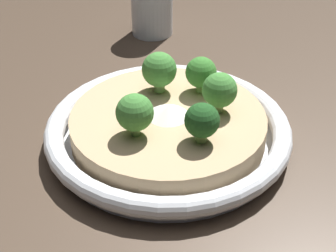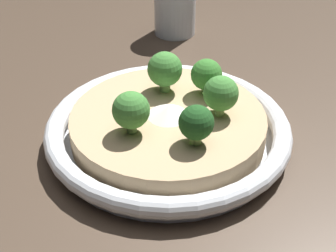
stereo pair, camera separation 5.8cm
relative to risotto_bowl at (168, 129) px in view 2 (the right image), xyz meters
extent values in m
plane|color=#47382B|center=(0.00, 0.00, -0.02)|extent=(6.00, 6.00, 0.00)
cylinder|color=silver|center=(0.00, 0.00, -0.01)|extent=(0.26, 0.26, 0.01)
torus|color=silver|center=(0.00, 0.00, 0.00)|extent=(0.28, 0.28, 0.02)
cylinder|color=tan|center=(0.00, 0.00, 0.00)|extent=(0.22, 0.22, 0.03)
cone|color=white|center=(0.00, 0.00, 0.02)|extent=(0.05, 0.05, 0.01)
cylinder|color=#668E47|center=(0.02, -0.05, 0.03)|extent=(0.02, 0.02, 0.02)
sphere|color=#428438|center=(0.02, -0.05, 0.05)|extent=(0.04, 0.04, 0.04)
cylinder|color=#84A856|center=(-0.05, -0.02, 0.03)|extent=(0.01, 0.01, 0.02)
sphere|color=#428438|center=(-0.05, -0.02, 0.05)|extent=(0.04, 0.04, 0.04)
cylinder|color=#759E4C|center=(-0.05, 0.04, 0.03)|extent=(0.02, 0.02, 0.02)
sphere|color=#1E4C1E|center=(-0.05, 0.04, 0.04)|extent=(0.04, 0.04, 0.04)
cylinder|color=#759E4C|center=(-0.02, -0.06, 0.03)|extent=(0.01, 0.01, 0.02)
sphere|color=#387A2D|center=(-0.02, -0.06, 0.04)|extent=(0.04, 0.04, 0.04)
cylinder|color=#668E47|center=(0.02, 0.04, 0.03)|extent=(0.01, 0.01, 0.02)
sphere|color=#428438|center=(0.02, 0.04, 0.05)|extent=(0.04, 0.04, 0.04)
cylinder|color=silver|center=(0.10, -0.28, 0.04)|extent=(0.07, 0.07, 0.11)
camera|label=1|loc=(-0.12, 0.46, 0.34)|focal=55.00mm
camera|label=2|loc=(-0.18, 0.44, 0.34)|focal=55.00mm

